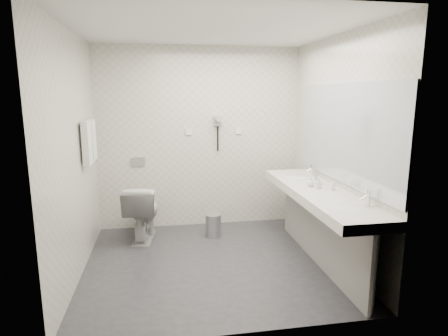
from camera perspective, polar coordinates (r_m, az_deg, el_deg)
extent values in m
plane|color=#29282D|center=(4.35, -1.67, -14.16)|extent=(2.80, 2.80, 0.00)
plane|color=silver|center=(3.98, -1.89, 20.41)|extent=(2.80, 2.80, 0.00)
plane|color=beige|center=(5.26, -3.72, 4.48)|extent=(2.80, 0.00, 2.80)
plane|color=beige|center=(2.72, 2.00, -1.80)|extent=(2.80, 0.00, 2.80)
plane|color=beige|center=(4.04, -21.88, 1.67)|extent=(0.00, 2.60, 2.60)
plane|color=beige|center=(4.39, 16.66, 2.72)|extent=(0.00, 2.60, 2.60)
cube|color=silver|center=(4.19, 14.13, -3.84)|extent=(0.55, 2.20, 0.10)
cube|color=gray|center=(4.32, 14.17, -9.27)|extent=(0.03, 2.15, 0.75)
cylinder|color=silver|center=(3.49, 21.70, -14.84)|extent=(0.06, 0.06, 0.75)
cylinder|color=silver|center=(5.25, 9.92, -5.43)|extent=(0.06, 0.06, 0.75)
cube|color=#B2BCC6|center=(4.18, 17.83, 5.01)|extent=(0.02, 2.20, 1.05)
ellipsoid|color=silver|center=(3.62, 18.28, -5.88)|extent=(0.40, 0.31, 0.05)
ellipsoid|color=silver|center=(4.76, 11.03, -1.47)|extent=(0.40, 0.31, 0.05)
cylinder|color=silver|center=(3.69, 21.06, -4.29)|extent=(0.04, 0.04, 0.15)
cylinder|color=silver|center=(4.82, 13.24, -0.33)|extent=(0.04, 0.04, 0.15)
imported|color=silver|center=(4.20, 14.13, -2.25)|extent=(0.07, 0.07, 0.12)
imported|color=silver|center=(4.28, 13.05, -2.08)|extent=(0.09, 0.09, 0.10)
imported|color=silver|center=(4.17, 16.25, -2.52)|extent=(0.05, 0.05, 0.11)
cylinder|color=silver|center=(4.38, 14.01, -1.74)|extent=(0.06, 0.06, 0.11)
imported|color=silver|center=(4.99, -12.29, -6.54)|extent=(0.50, 0.76, 0.73)
cube|color=#B2B5BA|center=(5.27, -12.90, 0.94)|extent=(0.18, 0.02, 0.12)
cylinder|color=#B2B5BA|center=(5.03, -1.64, -8.79)|extent=(0.27, 0.27, 0.29)
cylinder|color=#B2B5BA|center=(4.98, -1.65, -7.14)|extent=(0.21, 0.21, 0.02)
cylinder|color=silver|center=(4.53, -20.10, 6.57)|extent=(0.02, 0.62, 0.02)
cube|color=silver|center=(4.41, -20.10, 3.59)|extent=(0.07, 0.24, 0.48)
cube|color=silver|center=(4.68, -19.49, 4.03)|extent=(0.07, 0.24, 0.48)
cube|color=gray|center=(5.24, -0.98, 7.23)|extent=(0.10, 0.04, 0.14)
cylinder|color=gray|center=(5.17, -0.86, 7.51)|extent=(0.08, 0.14, 0.08)
cylinder|color=black|center=(5.24, -0.95, 4.49)|extent=(0.02, 0.02, 0.35)
cube|color=silver|center=(5.22, -5.37, 5.52)|extent=(0.09, 0.02, 0.09)
cube|color=silver|center=(5.32, 2.21, 5.66)|extent=(0.09, 0.02, 0.09)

